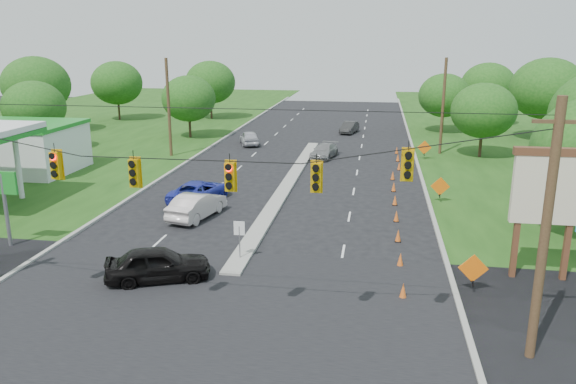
% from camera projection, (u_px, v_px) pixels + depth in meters
% --- Properties ---
extents(ground, '(160.00, 160.00, 0.00)m').
position_uv_depth(ground, '(204.00, 318.00, 22.19)').
color(ground, black).
rests_on(ground, ground).
extents(cross_street, '(160.00, 14.00, 0.02)m').
position_uv_depth(cross_street, '(204.00, 318.00, 22.19)').
color(cross_street, black).
rests_on(cross_street, ground).
extents(curb_left, '(0.25, 110.00, 0.16)m').
position_uv_depth(curb_left, '(196.00, 157.00, 52.29)').
color(curb_left, gray).
rests_on(curb_left, ground).
extents(curb_right, '(0.25, 110.00, 0.16)m').
position_uv_depth(curb_right, '(417.00, 164.00, 49.23)').
color(curb_right, gray).
rests_on(curb_right, ground).
extents(median, '(1.00, 34.00, 0.18)m').
position_uv_depth(median, '(288.00, 185.00, 42.19)').
color(median, gray).
rests_on(median, ground).
extents(median_sign, '(0.55, 0.06, 2.05)m').
position_uv_depth(median_sign, '(239.00, 233.00, 27.52)').
color(median_sign, gray).
rests_on(median_sign, ground).
extents(signal_span, '(25.60, 0.32, 9.00)m').
position_uv_depth(signal_span, '(189.00, 205.00, 19.93)').
color(signal_span, '#422D1C').
rests_on(signal_span, ground).
extents(utility_pole_far_left, '(0.28, 0.28, 9.00)m').
position_uv_depth(utility_pole_far_left, '(169.00, 108.00, 51.47)').
color(utility_pole_far_left, '#422D1C').
rests_on(utility_pole_far_left, ground).
extents(utility_pole_far_right, '(0.28, 0.28, 9.00)m').
position_uv_depth(utility_pole_far_right, '(443.00, 107.00, 52.44)').
color(utility_pole_far_right, '#422D1C').
rests_on(utility_pole_far_right, ground).
extents(pylon_sign, '(5.90, 2.30, 6.12)m').
position_uv_depth(pylon_sign, '(553.00, 194.00, 24.86)').
color(pylon_sign, '#59331E').
rests_on(pylon_sign, ground).
extents(cone_0, '(0.32, 0.32, 0.70)m').
position_uv_depth(cone_0, '(403.00, 291.00, 23.77)').
color(cone_0, orange).
rests_on(cone_0, ground).
extents(cone_1, '(0.32, 0.32, 0.70)m').
position_uv_depth(cone_1, '(400.00, 260.00, 27.10)').
color(cone_1, orange).
rests_on(cone_1, ground).
extents(cone_2, '(0.32, 0.32, 0.70)m').
position_uv_depth(cone_2, '(398.00, 235.00, 30.43)').
color(cone_2, orange).
rests_on(cone_2, ground).
extents(cone_3, '(0.32, 0.32, 0.70)m').
position_uv_depth(cone_3, '(396.00, 216.00, 33.77)').
color(cone_3, orange).
rests_on(cone_3, ground).
extents(cone_4, '(0.32, 0.32, 0.70)m').
position_uv_depth(cone_4, '(395.00, 200.00, 37.10)').
color(cone_4, orange).
rests_on(cone_4, ground).
extents(cone_5, '(0.32, 0.32, 0.70)m').
position_uv_depth(cone_5, '(394.00, 187.00, 40.43)').
color(cone_5, orange).
rests_on(cone_5, ground).
extents(cone_6, '(0.32, 0.32, 0.70)m').
position_uv_depth(cone_6, '(393.00, 175.00, 43.77)').
color(cone_6, orange).
rests_on(cone_6, ground).
extents(cone_7, '(0.32, 0.32, 0.70)m').
position_uv_depth(cone_7, '(399.00, 166.00, 47.01)').
color(cone_7, orange).
rests_on(cone_7, ground).
extents(cone_8, '(0.32, 0.32, 0.70)m').
position_uv_depth(cone_8, '(398.00, 158.00, 50.34)').
color(cone_8, orange).
rests_on(cone_8, ground).
extents(cone_9, '(0.32, 0.32, 0.70)m').
position_uv_depth(cone_9, '(397.00, 150.00, 53.68)').
color(cone_9, orange).
rests_on(cone_9, ground).
extents(work_sign_0, '(1.27, 0.58, 1.37)m').
position_uv_depth(work_sign_0, '(473.00, 270.00, 24.07)').
color(work_sign_0, black).
rests_on(work_sign_0, ground).
extents(work_sign_1, '(1.27, 0.58, 1.37)m').
position_uv_depth(work_sign_1, '(440.00, 187.00, 37.41)').
color(work_sign_1, black).
rests_on(work_sign_1, ground).
extents(work_sign_2, '(1.27, 0.58, 1.37)m').
position_uv_depth(work_sign_2, '(424.00, 148.00, 50.74)').
color(work_sign_2, black).
rests_on(work_sign_2, ground).
extents(tree_2, '(5.88, 5.88, 6.86)m').
position_uv_depth(tree_2, '(34.00, 107.00, 53.56)').
color(tree_2, black).
rests_on(tree_2, ground).
extents(tree_3, '(7.56, 7.56, 8.82)m').
position_uv_depth(tree_3, '(36.00, 85.00, 63.66)').
color(tree_3, black).
rests_on(tree_3, ground).
extents(tree_4, '(6.72, 6.72, 7.84)m').
position_uv_depth(tree_4, '(117.00, 83.00, 74.65)').
color(tree_4, black).
rests_on(tree_4, ground).
extents(tree_5, '(5.88, 5.88, 6.86)m').
position_uv_depth(tree_5, '(189.00, 99.00, 61.26)').
color(tree_5, black).
rests_on(tree_5, ground).
extents(tree_6, '(6.72, 6.72, 7.84)m').
position_uv_depth(tree_6, '(210.00, 82.00, 75.69)').
color(tree_6, black).
rests_on(tree_6, ground).
extents(tree_9, '(5.88, 5.88, 6.86)m').
position_uv_depth(tree_9, '(484.00, 111.00, 51.00)').
color(tree_9, black).
rests_on(tree_9, ground).
extents(tree_10, '(7.56, 7.56, 8.82)m').
position_uv_depth(tree_10, '(547.00, 89.00, 58.99)').
color(tree_10, black).
rests_on(tree_10, ground).
extents(tree_11, '(6.72, 6.72, 7.84)m').
position_uv_depth(tree_11, '(488.00, 86.00, 70.23)').
color(tree_11, black).
rests_on(tree_11, ground).
extents(tree_12, '(5.88, 5.88, 6.86)m').
position_uv_depth(tree_12, '(444.00, 95.00, 64.64)').
color(tree_12, black).
rests_on(tree_12, ground).
extents(black_sedan, '(5.05, 3.44, 1.60)m').
position_uv_depth(black_sedan, '(158.00, 264.00, 25.42)').
color(black_sedan, black).
rests_on(black_sedan, ground).
extents(white_sedan, '(2.68, 5.03, 1.58)m').
position_uv_depth(white_sedan, '(197.00, 205.00, 34.41)').
color(white_sedan, beige).
rests_on(white_sedan, ground).
extents(blue_pickup, '(3.47, 5.66, 1.46)m').
position_uv_depth(blue_pickup, '(199.00, 191.00, 37.84)').
color(blue_pickup, '#2731AB').
rests_on(blue_pickup, ground).
extents(silver_car_far, '(2.62, 4.65, 1.27)m').
position_uv_depth(silver_car_far, '(324.00, 151.00, 51.80)').
color(silver_car_far, gray).
rests_on(silver_car_far, ground).
extents(silver_car_oncoming, '(3.11, 4.64, 1.47)m').
position_uv_depth(silver_car_oncoming, '(249.00, 138.00, 58.14)').
color(silver_car_oncoming, '#B5B5BD').
rests_on(silver_car_oncoming, ground).
extents(dark_car_receding, '(2.22, 4.19, 1.31)m').
position_uv_depth(dark_car_receding, '(349.00, 127.00, 65.36)').
color(dark_car_receding, '#2A2A2A').
rests_on(dark_car_receding, ground).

